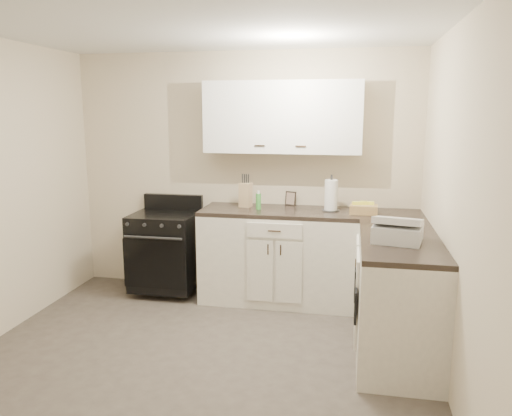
% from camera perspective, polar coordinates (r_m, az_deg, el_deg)
% --- Properties ---
extents(floor, '(3.60, 3.60, 0.00)m').
position_cam_1_polar(floor, '(3.96, -7.15, -17.72)').
color(floor, '#473F38').
rests_on(floor, ground).
extents(ceiling, '(3.60, 3.60, 0.00)m').
position_cam_1_polar(ceiling, '(3.53, -8.18, 20.72)').
color(ceiling, white).
rests_on(ceiling, wall_back).
extents(wall_back, '(3.60, 0.00, 3.60)m').
position_cam_1_polar(wall_back, '(5.25, -1.38, 3.91)').
color(wall_back, beige).
rests_on(wall_back, ground).
extents(wall_right, '(0.00, 3.60, 3.60)m').
position_cam_1_polar(wall_right, '(3.42, 22.26, -0.74)').
color(wall_right, beige).
rests_on(wall_right, ground).
extents(wall_front, '(3.60, 0.00, 3.60)m').
position_cam_1_polar(wall_front, '(1.97, -24.65, -9.20)').
color(wall_front, beige).
rests_on(wall_front, ground).
extents(base_cabinets_back, '(1.55, 0.60, 0.90)m').
position_cam_1_polar(base_cabinets_back, '(5.05, 2.66, -5.66)').
color(base_cabinets_back, beige).
rests_on(base_cabinets_back, floor).
extents(base_cabinets_right, '(0.60, 1.90, 0.90)m').
position_cam_1_polar(base_cabinets_right, '(4.41, 15.51, -8.60)').
color(base_cabinets_right, beige).
rests_on(base_cabinets_right, floor).
extents(countertop_back, '(1.55, 0.60, 0.04)m').
position_cam_1_polar(countertop_back, '(4.94, 2.71, -0.43)').
color(countertop_back, black).
rests_on(countertop_back, base_cabinets_back).
extents(countertop_right, '(0.60, 1.90, 0.04)m').
position_cam_1_polar(countertop_right, '(4.27, 15.83, -2.65)').
color(countertop_right, black).
rests_on(countertop_right, base_cabinets_right).
extents(upper_cabinets, '(1.55, 0.30, 0.70)m').
position_cam_1_polar(upper_cabinets, '(4.99, 3.06, 10.32)').
color(upper_cabinets, white).
rests_on(upper_cabinets, wall_back).
extents(stove, '(0.65, 0.56, 0.79)m').
position_cam_1_polar(stove, '(5.33, -10.37, -4.83)').
color(stove, black).
rests_on(stove, floor).
extents(knife_block, '(0.13, 0.12, 0.25)m').
position_cam_1_polar(knife_block, '(5.06, -1.20, 1.51)').
color(knife_block, tan).
rests_on(knife_block, countertop_back).
extents(paper_towel, '(0.16, 0.16, 0.31)m').
position_cam_1_polar(paper_towel, '(4.91, 8.58, 1.43)').
color(paper_towel, white).
rests_on(paper_towel, countertop_back).
extents(soap_bottle, '(0.06, 0.06, 0.16)m').
position_cam_1_polar(soap_bottle, '(4.95, 0.28, 0.75)').
color(soap_bottle, green).
rests_on(soap_bottle, countertop_back).
extents(picture_frame, '(0.12, 0.08, 0.15)m').
position_cam_1_polar(picture_frame, '(5.17, 3.97, 1.11)').
color(picture_frame, black).
rests_on(picture_frame, countertop_back).
extents(wicker_basket, '(0.27, 0.19, 0.09)m').
position_cam_1_polar(wicker_basket, '(4.84, 12.21, -0.15)').
color(wicker_basket, tan).
rests_on(wicker_basket, countertop_right).
extents(countertop_grill, '(0.40, 0.39, 0.13)m').
position_cam_1_polar(countertop_grill, '(3.87, 15.88, -2.79)').
color(countertop_grill, silver).
rests_on(countertop_grill, countertop_right).
extents(oven_mitt_near, '(0.02, 0.14, 0.24)m').
position_cam_1_polar(oven_mitt_near, '(3.83, 11.31, -10.92)').
color(oven_mitt_near, black).
rests_on(oven_mitt_near, base_cabinets_right).
extents(oven_mitt_far, '(0.02, 0.15, 0.26)m').
position_cam_1_polar(oven_mitt_far, '(4.17, 11.31, -8.59)').
color(oven_mitt_far, black).
rests_on(oven_mitt_far, base_cabinets_right).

